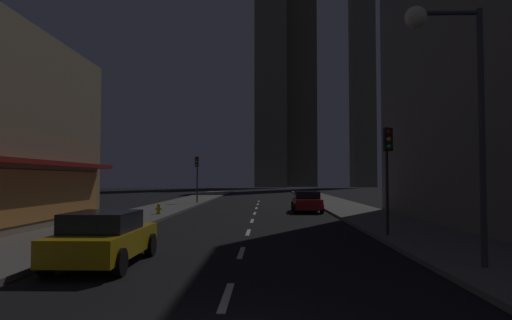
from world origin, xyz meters
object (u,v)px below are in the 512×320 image
at_px(traffic_light_far_left, 197,169).
at_px(street_lamp_right, 448,71).
at_px(car_parked_far, 307,201).
at_px(fire_hydrant_far_left, 159,209).
at_px(traffic_light_near_right, 388,157).
at_px(car_parked_near, 104,238).

relative_size(traffic_light_far_left, street_lamp_right, 0.64).
distance_m(car_parked_far, fire_hydrant_far_left, 10.17).
xyz_separation_m(car_parked_far, street_lamp_right, (1.78, -19.78, 4.33)).
bearing_deg(traffic_light_near_right, car_parked_far, 97.89).
relative_size(car_parked_near, street_lamp_right, 0.64).
relative_size(car_parked_near, traffic_light_far_left, 1.01).
bearing_deg(fire_hydrant_far_left, car_parked_near, -81.51).
bearing_deg(car_parked_near, traffic_light_far_left, 93.89).
relative_size(car_parked_far, traffic_light_near_right, 1.01).
distance_m(fire_hydrant_far_left, street_lamp_right, 20.23).
bearing_deg(car_parked_far, fire_hydrant_far_left, -159.09).
distance_m(car_parked_far, traffic_light_near_right, 14.06).
height_order(car_parked_far, fire_hydrant_far_left, car_parked_far).
height_order(traffic_light_near_right, traffic_light_far_left, same).
relative_size(car_parked_far, traffic_light_far_left, 1.01).
bearing_deg(fire_hydrant_far_left, traffic_light_far_left, 88.17).
bearing_deg(traffic_light_far_left, street_lamp_right, -69.23).
bearing_deg(street_lamp_right, fire_hydrant_far_left, 124.93).
height_order(traffic_light_far_left, street_lamp_right, street_lamp_right).
height_order(car_parked_near, traffic_light_near_right, traffic_light_near_right).
bearing_deg(street_lamp_right, traffic_light_near_right, 88.86).
xyz_separation_m(traffic_light_far_left, street_lamp_right, (10.88, -28.68, 1.87)).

